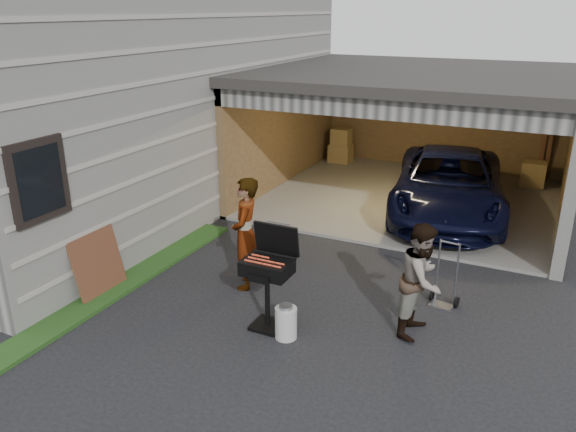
% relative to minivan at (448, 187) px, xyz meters
% --- Properties ---
extents(ground, '(80.00, 80.00, 0.00)m').
position_rel_minivan_xyz_m(ground, '(-1.70, -5.71, -0.65)').
color(ground, black).
rests_on(ground, ground).
extents(house, '(7.00, 11.00, 5.50)m').
position_rel_minivan_xyz_m(house, '(-7.70, -1.71, 2.10)').
color(house, '#474744').
rests_on(house, ground).
extents(groundcover_strip, '(0.50, 8.00, 0.06)m').
position_rel_minivan_xyz_m(groundcover_strip, '(-3.95, -6.71, -0.62)').
color(groundcover_strip, '#193814').
rests_on(groundcover_strip, ground).
extents(garage, '(6.80, 6.30, 2.90)m').
position_rel_minivan_xyz_m(garage, '(-0.94, 1.08, 1.22)').
color(garage, '#605E59').
rests_on(garage, ground).
extents(minivan, '(2.91, 4.97, 1.30)m').
position_rel_minivan_xyz_m(minivan, '(0.00, 0.00, 0.00)').
color(minivan, black).
rests_on(minivan, ground).
extents(woman, '(0.62, 0.75, 1.77)m').
position_rel_minivan_xyz_m(woman, '(-2.20, -4.56, 0.24)').
color(woman, silver).
rests_on(woman, ground).
extents(man, '(0.66, 0.81, 1.56)m').
position_rel_minivan_xyz_m(man, '(0.55, -4.72, 0.13)').
color(man, '#3D2418').
rests_on(man, ground).
extents(bbq_grill, '(0.64, 0.57, 1.43)m').
position_rel_minivan_xyz_m(bbq_grill, '(-1.33, -5.47, 0.20)').
color(bbq_grill, black).
rests_on(bbq_grill, ground).
extents(propane_tank, '(0.35, 0.35, 0.44)m').
position_rel_minivan_xyz_m(propane_tank, '(-0.99, -5.63, -0.43)').
color(propane_tank, silver).
rests_on(propane_tank, ground).
extents(plywood_panel, '(0.25, 0.91, 1.01)m').
position_rel_minivan_xyz_m(plywood_panel, '(-4.10, -5.76, -0.15)').
color(plywood_panel, '#512B1B').
rests_on(plywood_panel, ground).
extents(hand_truck, '(0.43, 0.35, 1.01)m').
position_rel_minivan_xyz_m(hand_truck, '(0.72, -3.84, -0.46)').
color(hand_truck, gray).
rests_on(hand_truck, ground).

